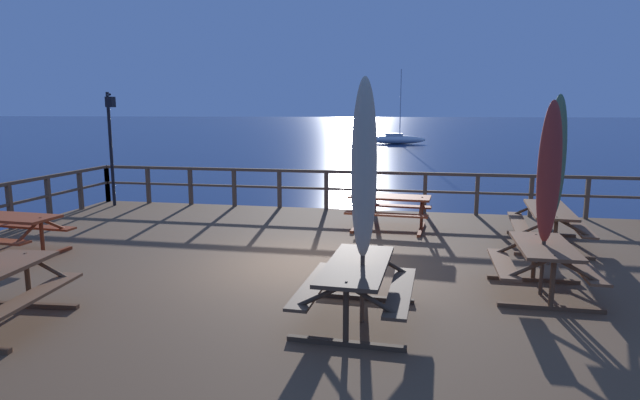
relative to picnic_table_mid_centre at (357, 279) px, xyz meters
The scene contains 13 objects.
ground_plane 3.05m from the picnic_table_mid_centre, 114.17° to the left, with size 600.00×600.00×0.00m, color navy.
wooden_deck 2.90m from the picnic_table_mid_centre, 114.17° to the left, with size 14.92×10.45×0.77m, color brown.
railing_waterside_far 7.67m from the picnic_table_mid_centre, 98.44° to the left, with size 14.72×0.10×1.09m.
picnic_table_mid_centre is the anchor object (origin of this frame).
picnic_table_back_right 2.97m from the picnic_table_mid_centre, 30.21° to the left, with size 1.41×1.61×0.78m.
picnic_table_back_left 5.49m from the picnic_table_mid_centre, 89.31° to the left, with size 1.93×1.53×0.78m.
picnic_table_mid_left 5.62m from the picnic_table_mid_centre, 54.13° to the left, with size 1.56×2.28×0.78m.
picnic_table_front_left 7.13m from the picnic_table_mid_centre, 165.17° to the left, with size 2.21×1.53×0.78m.
patio_umbrella_tall_mid_left 1.41m from the picnic_table_mid_centre, 30.20° to the right, with size 0.32×0.32×3.10m.
patio_umbrella_short_front 3.21m from the picnic_table_mid_centre, 30.32° to the left, with size 0.32×0.32×2.84m.
patio_umbrella_short_back 4.55m from the picnic_table_mid_centre, 46.16° to the left, with size 0.32×0.32×2.97m.
lamp_post_hooked 10.49m from the picnic_table_mid_centre, 138.43° to the left, with size 0.49×0.57×3.20m.
sailboat_distant 49.94m from the picnic_table_mid_centre, 92.27° to the left, with size 6.14×2.26×7.72m.
Camera 1 is at (1.90, -8.94, 3.45)m, focal length 29.52 mm.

